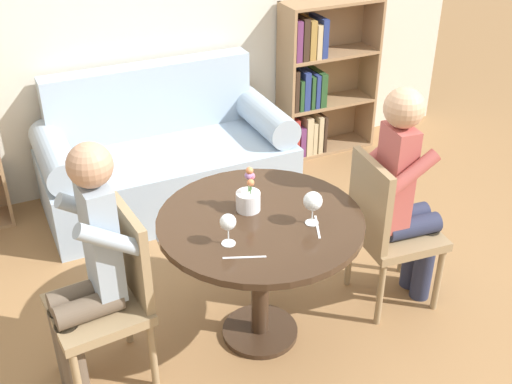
# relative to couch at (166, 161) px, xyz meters

# --- Properties ---
(ground_plane) EXTENTS (16.00, 16.00, 0.00)m
(ground_plane) POSITION_rel_couch_xyz_m (0.00, -1.52, -0.31)
(ground_plane) COLOR olive
(round_table) EXTENTS (1.00, 1.00, 0.73)m
(round_table) POSITION_rel_couch_xyz_m (0.00, -1.52, 0.28)
(round_table) COLOR #382619
(round_table) RESTS_ON ground_plane
(couch) EXTENTS (1.68, 0.80, 0.92)m
(couch) POSITION_rel_couch_xyz_m (0.00, 0.00, 0.00)
(couch) COLOR #9EB2C6
(couch) RESTS_ON ground_plane
(bookshelf_right) EXTENTS (0.77, 0.28, 1.21)m
(bookshelf_right) POSITION_rel_couch_xyz_m (1.33, 0.26, 0.27)
(bookshelf_right) COLOR #93704C
(bookshelf_right) RESTS_ON ground_plane
(chair_left) EXTENTS (0.45, 0.45, 0.90)m
(chair_left) POSITION_rel_couch_xyz_m (-0.73, -1.47, 0.18)
(chair_left) COLOR #937A56
(chair_left) RESTS_ON ground_plane
(chair_right) EXTENTS (0.46, 0.46, 0.90)m
(chair_right) POSITION_rel_couch_xyz_m (0.73, -1.55, 0.18)
(chair_right) COLOR #937A56
(chair_right) RESTS_ON ground_plane
(person_left) EXTENTS (0.44, 0.36, 1.26)m
(person_left) POSITION_rel_couch_xyz_m (-0.82, -1.48, 0.35)
(person_left) COLOR brown
(person_left) RESTS_ON ground_plane
(person_right) EXTENTS (0.44, 0.37, 1.27)m
(person_right) POSITION_rel_couch_xyz_m (0.82, -1.56, 0.36)
(person_right) COLOR #282D47
(person_right) RESTS_ON ground_plane
(wine_glass_left) EXTENTS (0.07, 0.07, 0.15)m
(wine_glass_left) POSITION_rel_couch_xyz_m (-0.22, -1.65, 0.53)
(wine_glass_left) COLOR white
(wine_glass_left) RESTS_ON round_table
(wine_glass_right) EXTENTS (0.09, 0.09, 0.17)m
(wine_glass_right) POSITION_rel_couch_xyz_m (0.20, -1.66, 0.53)
(wine_glass_right) COLOR white
(wine_glass_right) RESTS_ON round_table
(flower_vase) EXTENTS (0.12, 0.12, 0.23)m
(flower_vase) POSITION_rel_couch_xyz_m (-0.02, -1.42, 0.48)
(flower_vase) COLOR silver
(flower_vase) RESTS_ON round_table
(knife_left_setting) EXTENTS (0.18, 0.08, 0.00)m
(knife_left_setting) POSITION_rel_couch_xyz_m (-0.20, -1.77, 0.42)
(knife_left_setting) COLOR silver
(knife_left_setting) RESTS_ON round_table
(fork_left_setting) EXTENTS (0.09, 0.18, 0.00)m
(fork_left_setting) POSITION_rel_couch_xyz_m (0.21, -1.70, 0.42)
(fork_left_setting) COLOR silver
(fork_left_setting) RESTS_ON round_table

